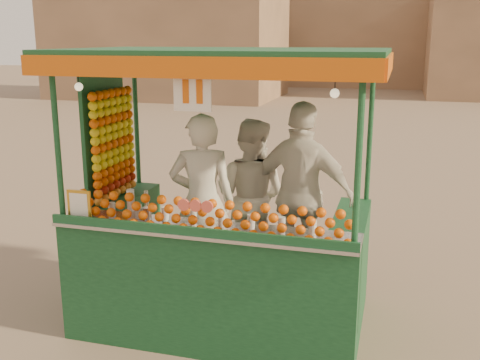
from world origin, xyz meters
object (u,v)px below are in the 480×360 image
(vendor_left, at_px, (202,202))
(vendor_right, at_px, (302,195))
(vendor_middle, at_px, (251,196))
(juice_cart, at_px, (214,240))

(vendor_left, distance_m, vendor_right, 0.96)
(vendor_middle, bearing_deg, vendor_left, 66.13)
(vendor_left, height_order, vendor_middle, vendor_left)
(vendor_left, bearing_deg, vendor_right, -178.29)
(juice_cart, xyz_separation_m, vendor_middle, (0.17, 0.70, 0.25))
(juice_cart, relative_size, vendor_right, 1.57)
(vendor_left, bearing_deg, vendor_middle, -139.72)
(vendor_middle, relative_size, vendor_right, 0.88)
(vendor_middle, distance_m, vendor_right, 0.62)
(juice_cart, height_order, vendor_middle, juice_cart)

